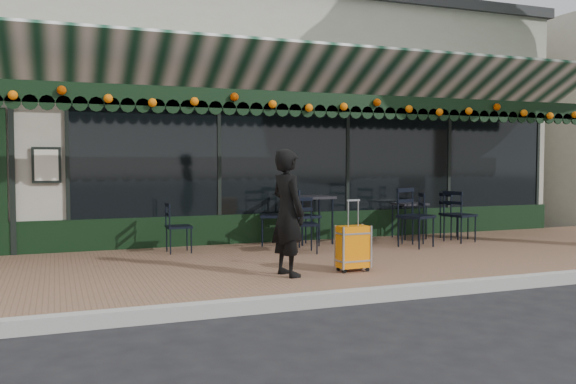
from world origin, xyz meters
name	(u,v)px	position (x,y,z in m)	size (l,w,h in m)	color
ground	(392,298)	(0.00, 0.00, 0.00)	(80.00, 80.00, 0.00)	black
sidewalk	(321,264)	(0.00, 2.00, 0.07)	(18.00, 4.00, 0.15)	brown
curb	(396,293)	(0.00, -0.08, 0.07)	(18.00, 0.16, 0.15)	#9E9E99
restaurant_building	(219,130)	(0.00, 7.84, 2.27)	(12.00, 9.60, 4.50)	#9E9889
woman	(288,213)	(-0.92, 0.95, 0.93)	(0.57, 0.37, 1.56)	black
suitcase	(353,248)	(-0.03, 0.93, 0.46)	(0.41, 0.24, 0.91)	orange
cafe_table_a	(409,206)	(2.44, 3.52, 0.73)	(0.53, 0.53, 0.65)	black
cafe_table_b	(311,201)	(0.52, 3.58, 0.88)	(0.66, 0.66, 0.82)	black
chair_a_left	(411,217)	(2.13, 3.00, 0.59)	(0.44, 0.44, 0.88)	black
chair_a_right	(454,215)	(3.18, 3.20, 0.58)	(0.43, 0.43, 0.85)	black
chair_a_front	(416,217)	(1.94, 2.53, 0.64)	(0.49, 0.49, 0.98)	black
chair_a_extra	(460,216)	(3.00, 2.80, 0.61)	(0.46, 0.46, 0.91)	black
chair_b_left	(274,216)	(-0.16, 3.58, 0.63)	(0.48, 0.48, 0.96)	black
chair_b_right	(303,217)	(0.26, 3.34, 0.63)	(0.48, 0.48, 0.96)	black
chair_b_front	(303,225)	(-0.04, 2.60, 0.58)	(0.43, 0.43, 0.86)	black
chair_solo	(179,227)	(-1.81, 3.32, 0.54)	(0.39, 0.39, 0.78)	black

